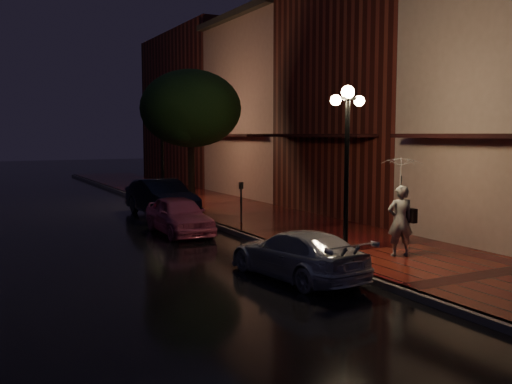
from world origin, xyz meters
TOP-DOWN VIEW (x-y plane):
  - ground at (0.00, 0.00)m, footprint 120.00×120.00m
  - sidewalk at (2.25, 0.00)m, footprint 4.50×60.00m
  - curb at (0.00, 0.00)m, footprint 0.25×60.00m
  - storefront_mid at (7.00, 2.00)m, footprint 5.00×8.00m
  - storefront_far at (7.00, 10.00)m, footprint 5.00×8.00m
  - storefront_extra at (7.00, 20.00)m, footprint 5.00×12.00m
  - streetlamp_near at (0.35, -5.00)m, footprint 0.96×0.36m
  - streetlamp_far at (0.35, 9.00)m, footprint 0.96×0.36m
  - street_tree at (0.61, 5.99)m, footprint 4.16×4.16m
  - pink_car at (-1.61, 1.48)m, footprint 1.55×3.71m
  - navy_car at (-0.76, 5.86)m, footprint 1.89×4.57m
  - silver_car at (-1.23, -5.29)m, footprint 2.03×4.00m
  - woman_with_umbrella at (2.02, -5.09)m, footprint 1.07×1.09m
  - parking_meter at (0.91, 1.95)m, footprint 0.14×0.12m

SIDE VIEW (x-z plane):
  - ground at x=0.00m, z-range 0.00..0.00m
  - sidewalk at x=2.25m, z-range 0.00..0.15m
  - curb at x=0.00m, z-range 0.00..0.15m
  - silver_car at x=-1.23m, z-range 0.00..1.11m
  - pink_car at x=-1.61m, z-range 0.00..1.26m
  - navy_car at x=-0.76m, z-range 0.00..1.47m
  - parking_meter at x=0.91m, z-range 0.30..1.74m
  - woman_with_umbrella at x=2.02m, z-range 0.57..3.15m
  - streetlamp_near at x=0.35m, z-range 0.45..4.76m
  - streetlamp_far at x=0.35m, z-range 0.45..4.76m
  - street_tree at x=0.61m, z-range 1.34..7.14m
  - storefront_far at x=7.00m, z-range 0.00..9.00m
  - storefront_extra at x=7.00m, z-range 0.00..10.00m
  - storefront_mid at x=7.00m, z-range 0.00..11.00m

